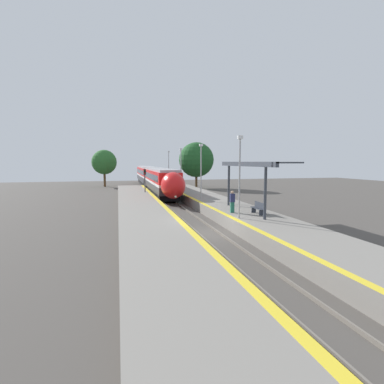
{
  "coord_description": "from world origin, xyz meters",
  "views": [
    {
      "loc": [
        -5.87,
        -19.14,
        4.88
      ],
      "look_at": [
        0.6,
        6.94,
        2.16
      ],
      "focal_mm": 28.0,
      "sensor_mm": 36.0,
      "label": 1
    }
  ],
  "objects_px": {
    "railway_signal": "(145,181)",
    "lamppost_farthest": "(169,166)",
    "platform_bench": "(259,208)",
    "lamppost_far": "(181,167)",
    "train": "(153,177)",
    "person_waiting": "(232,201)",
    "lamppost_mid": "(201,169)",
    "lamppost_near": "(240,172)"
  },
  "relations": [
    {
      "from": "railway_signal",
      "to": "lamppost_farthest",
      "type": "xyz_separation_m",
      "value": [
        4.79,
        9.96,
        1.77
      ]
    },
    {
      "from": "platform_bench",
      "to": "lamppost_far",
      "type": "xyz_separation_m",
      "value": [
        -2.1,
        18.62,
        2.78
      ]
    },
    {
      "from": "railway_signal",
      "to": "lamppost_farthest",
      "type": "bearing_deg",
      "value": 64.32
    },
    {
      "from": "train",
      "to": "railway_signal",
      "type": "distance_m",
      "value": 12.64
    },
    {
      "from": "person_waiting",
      "to": "lamppost_mid",
      "type": "bearing_deg",
      "value": 92.89
    },
    {
      "from": "platform_bench",
      "to": "person_waiting",
      "type": "relative_size",
      "value": 1.01
    },
    {
      "from": "platform_bench",
      "to": "lamppost_far",
      "type": "distance_m",
      "value": 18.94
    },
    {
      "from": "train",
      "to": "lamppost_far",
      "type": "xyz_separation_m",
      "value": [
        2.32,
        -12.34,
        1.95
      ]
    },
    {
      "from": "railway_signal",
      "to": "lamppost_farthest",
      "type": "relative_size",
      "value": 0.68
    },
    {
      "from": "platform_bench",
      "to": "railway_signal",
      "type": "xyz_separation_m",
      "value": [
        -6.89,
        18.57,
        1.01
      ]
    },
    {
      "from": "railway_signal",
      "to": "lamppost_near",
      "type": "distance_m",
      "value": 20.43
    },
    {
      "from": "person_waiting",
      "to": "railway_signal",
      "type": "bearing_deg",
      "value": 106.45
    },
    {
      "from": "lamppost_far",
      "to": "train",
      "type": "bearing_deg",
      "value": 100.64
    },
    {
      "from": "train",
      "to": "lamppost_farthest",
      "type": "xyz_separation_m",
      "value": [
        2.32,
        -2.43,
        1.95
      ]
    },
    {
      "from": "railway_signal",
      "to": "lamppost_mid",
      "type": "height_order",
      "value": "lamppost_mid"
    },
    {
      "from": "lamppost_near",
      "to": "lamppost_mid",
      "type": "xyz_separation_m",
      "value": [
        0.0,
        9.92,
        0.0
      ]
    },
    {
      "from": "person_waiting",
      "to": "lamppost_near",
      "type": "distance_m",
      "value": 3.29
    },
    {
      "from": "lamppost_near",
      "to": "person_waiting",
      "type": "bearing_deg",
      "value": 80.21
    },
    {
      "from": "lamppost_near",
      "to": "lamppost_far",
      "type": "xyz_separation_m",
      "value": [
        0.0,
        19.83,
        0.0
      ]
    },
    {
      "from": "train",
      "to": "person_waiting",
      "type": "bearing_deg",
      "value": -84.83
    },
    {
      "from": "person_waiting",
      "to": "lamppost_far",
      "type": "bearing_deg",
      "value": 91.26
    },
    {
      "from": "person_waiting",
      "to": "lamppost_farthest",
      "type": "distance_m",
      "value": 27.61
    },
    {
      "from": "lamppost_far",
      "to": "lamppost_farthest",
      "type": "distance_m",
      "value": 9.92
    },
    {
      "from": "railway_signal",
      "to": "lamppost_farthest",
      "type": "distance_m",
      "value": 11.2
    },
    {
      "from": "lamppost_near",
      "to": "railway_signal",
      "type": "bearing_deg",
      "value": 103.61
    },
    {
      "from": "lamppost_mid",
      "to": "person_waiting",
      "type": "bearing_deg",
      "value": -87.11
    },
    {
      "from": "person_waiting",
      "to": "train",
      "type": "bearing_deg",
      "value": 95.17
    },
    {
      "from": "train",
      "to": "lamppost_mid",
      "type": "height_order",
      "value": "lamppost_mid"
    },
    {
      "from": "person_waiting",
      "to": "railway_signal",
      "type": "xyz_separation_m",
      "value": [
        -5.18,
        17.54,
        0.6
      ]
    },
    {
      "from": "train",
      "to": "lamppost_near",
      "type": "xyz_separation_m",
      "value": [
        2.32,
        -32.17,
        1.95
      ]
    },
    {
      "from": "lamppost_mid",
      "to": "platform_bench",
      "type": "bearing_deg",
      "value": -76.45
    },
    {
      "from": "train",
      "to": "lamppost_mid",
      "type": "xyz_separation_m",
      "value": [
        2.32,
        -22.26,
        1.95
      ]
    },
    {
      "from": "lamppost_mid",
      "to": "lamppost_farthest",
      "type": "height_order",
      "value": "same"
    },
    {
      "from": "lamppost_near",
      "to": "lamppost_mid",
      "type": "height_order",
      "value": "same"
    },
    {
      "from": "lamppost_near",
      "to": "lamppost_far",
      "type": "relative_size",
      "value": 1.0
    },
    {
      "from": "platform_bench",
      "to": "railway_signal",
      "type": "bearing_deg",
      "value": 110.35
    },
    {
      "from": "platform_bench",
      "to": "lamppost_near",
      "type": "relative_size",
      "value": 0.3
    },
    {
      "from": "railway_signal",
      "to": "lamppost_near",
      "type": "relative_size",
      "value": 0.68
    },
    {
      "from": "platform_bench",
      "to": "railway_signal",
      "type": "distance_m",
      "value": 19.84
    },
    {
      "from": "platform_bench",
      "to": "lamppost_mid",
      "type": "bearing_deg",
      "value": 103.55
    },
    {
      "from": "train",
      "to": "person_waiting",
      "type": "distance_m",
      "value": 30.05
    },
    {
      "from": "train",
      "to": "lamppost_near",
      "type": "height_order",
      "value": "lamppost_near"
    }
  ]
}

